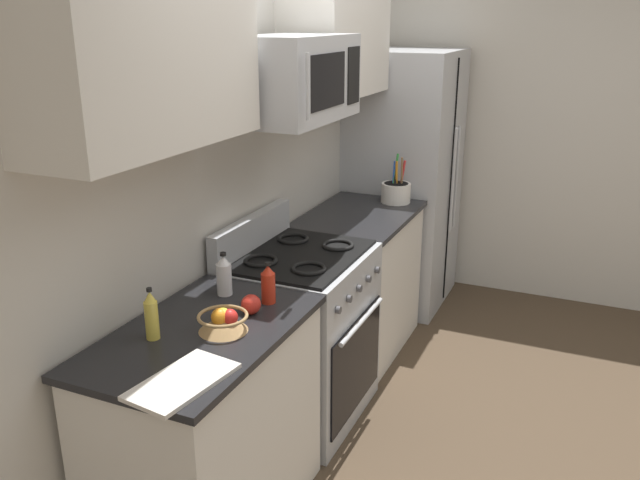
# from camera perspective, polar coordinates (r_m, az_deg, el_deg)

# --- Properties ---
(ground_plane) EXTENTS (16.00, 16.00, 0.00)m
(ground_plane) POSITION_cam_1_polar(r_m,az_deg,el_deg) (3.57, 9.22, -16.94)
(ground_plane) COLOR #473828
(wall_back) EXTENTS (8.00, 0.10, 2.60)m
(wall_back) POSITION_cam_1_polar(r_m,az_deg,el_deg) (3.41, -7.56, 5.59)
(wall_back) COLOR beige
(wall_back) RESTS_ON ground
(counter_left) EXTENTS (1.02, 0.62, 0.91)m
(counter_left) POSITION_cam_1_polar(r_m,az_deg,el_deg) (2.86, -9.68, -15.87)
(counter_left) COLOR silver
(counter_left) RESTS_ON ground
(range_oven) EXTENTS (0.76, 0.66, 1.09)m
(range_oven) POSITION_cam_1_polar(r_m,az_deg,el_deg) (3.52, -1.65, -8.15)
(range_oven) COLOR #B2B5BA
(range_oven) RESTS_ON ground
(counter_right) EXTENTS (0.92, 0.62, 0.91)m
(counter_right) POSITION_cam_1_polar(r_m,az_deg,el_deg) (4.24, 3.31, -3.56)
(counter_right) COLOR silver
(counter_right) RESTS_ON ground
(refrigerator) EXTENTS (0.81, 0.73, 1.85)m
(refrigerator) POSITION_cam_1_polar(r_m,az_deg,el_deg) (4.89, 7.26, 5.15)
(refrigerator) COLOR #B2B5BA
(refrigerator) RESTS_ON ground
(wall_right) EXTENTS (0.10, 8.00, 2.60)m
(wall_right) POSITION_cam_1_polar(r_m,az_deg,el_deg) (5.17, 16.55, 9.50)
(wall_right) COLOR beige
(wall_right) RESTS_ON ground
(microwave) EXTENTS (0.73, 0.44, 0.39)m
(microwave) POSITION_cam_1_polar(r_m,az_deg,el_deg) (3.16, -2.34, 13.81)
(microwave) COLOR #B2B5BA
(upper_cabinets_left) EXTENTS (1.01, 0.34, 0.78)m
(upper_cabinets_left) POSITION_cam_1_polar(r_m,az_deg,el_deg) (2.45, -15.10, 16.82)
(upper_cabinets_left) COLOR silver
(upper_cabinets_right) EXTENTS (0.91, 0.34, 0.78)m
(upper_cabinets_right) POSITION_cam_1_polar(r_m,az_deg,el_deg) (3.98, 1.51, 17.99)
(upper_cabinets_right) COLOR silver
(utensil_crock) EXTENTS (0.19, 0.19, 0.32)m
(utensil_crock) POSITION_cam_1_polar(r_m,az_deg,el_deg) (4.34, 6.59, 4.19)
(utensil_crock) COLOR white
(utensil_crock) RESTS_ON counter_right
(fruit_basket) EXTENTS (0.20, 0.20, 0.09)m
(fruit_basket) POSITION_cam_1_polar(r_m,az_deg,el_deg) (2.60, -8.38, -6.93)
(fruit_basket) COLOR #9E7A4C
(fruit_basket) RESTS_ON counter_left
(apple_loose) EXTENTS (0.08, 0.08, 0.08)m
(apple_loose) POSITION_cam_1_polar(r_m,az_deg,el_deg) (2.73, -5.99, -5.56)
(apple_loose) COLOR red
(apple_loose) RESTS_ON counter_left
(cutting_board) EXTENTS (0.40, 0.25, 0.02)m
(cutting_board) POSITION_cam_1_polar(r_m,az_deg,el_deg) (2.29, -11.82, -11.89)
(cutting_board) COLOR silver
(cutting_board) RESTS_ON counter_left
(bottle_hot_sauce) EXTENTS (0.06, 0.06, 0.18)m
(bottle_hot_sauce) POSITION_cam_1_polar(r_m,az_deg,el_deg) (2.81, -4.50, -3.85)
(bottle_hot_sauce) COLOR red
(bottle_hot_sauce) RESTS_ON counter_left
(bottle_oil) EXTENTS (0.05, 0.05, 0.21)m
(bottle_oil) POSITION_cam_1_polar(r_m,az_deg,el_deg) (2.57, -14.39, -6.36)
(bottle_oil) COLOR gold
(bottle_oil) RESTS_ON counter_left
(bottle_vinegar) EXTENTS (0.07, 0.07, 0.20)m
(bottle_vinegar) POSITION_cam_1_polar(r_m,az_deg,el_deg) (2.91, -8.31, -3.06)
(bottle_vinegar) COLOR silver
(bottle_vinegar) RESTS_ON counter_left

